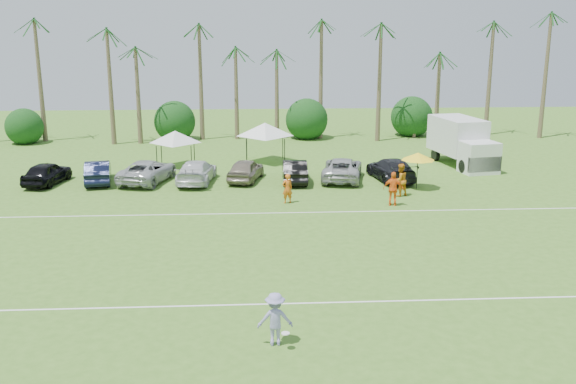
{
  "coord_description": "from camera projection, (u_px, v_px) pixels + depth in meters",
  "views": [
    {
      "loc": [
        0.94,
        -20.09,
        10.07
      ],
      "look_at": [
        2.8,
        12.45,
        1.6
      ],
      "focal_mm": 40.0,
      "sensor_mm": 36.0,
      "label": 1
    }
  ],
  "objects": [
    {
      "name": "parked_car_6",
      "position": [
        342.0,
        169.0,
        43.08
      ],
      "size": [
        3.49,
        5.74,
        1.49
      ],
      "primitive_type": "imported",
      "rotation": [
        0.0,
        0.0,
        2.94
      ],
      "color": "#A7A8A8",
      "rests_on": "ground"
    },
    {
      "name": "palm_tree_10",
      "position": [
        496.0,
        36.0,
        57.57
      ],
      "size": [
        2.4,
        2.4,
        10.9
      ],
      "color": "brown",
      "rests_on": "ground"
    },
    {
      "name": "parked_car_7",
      "position": [
        391.0,
        169.0,
        42.96
      ],
      "size": [
        2.88,
        5.4,
        1.49
      ],
      "primitive_type": "imported",
      "rotation": [
        0.0,
        0.0,
        3.3
      ],
      "color": "black",
      "rests_on": "ground"
    },
    {
      "name": "parked_car_1",
      "position": [
        98.0,
        172.0,
        42.23
      ],
      "size": [
        2.4,
        4.74,
        1.49
      ],
      "primitive_type": "imported",
      "rotation": [
        0.0,
        0.0,
        3.33
      ],
      "color": "black",
      "rests_on": "ground"
    },
    {
      "name": "sideline_player_c",
      "position": [
        393.0,
        189.0,
        36.78
      ],
      "size": [
        1.26,
        0.82,
        1.99
      ],
      "primitive_type": "imported",
      "rotation": [
        0.0,
        0.0,
        2.83
      ],
      "color": "orange",
      "rests_on": "ground"
    },
    {
      "name": "box_truck",
      "position": [
        462.0,
        141.0,
        47.16
      ],
      "size": [
        3.66,
        7.02,
        3.45
      ],
      "rotation": [
        0.0,
        0.0,
        0.18
      ],
      "color": "white",
      "rests_on": "ground"
    },
    {
      "name": "parked_car_5",
      "position": [
        295.0,
        171.0,
        42.53
      ],
      "size": [
        1.68,
        4.55,
        1.49
      ],
      "primitive_type": "imported",
      "rotation": [
        0.0,
        0.0,
        3.12
      ],
      "color": "black",
      "rests_on": "ground"
    },
    {
      "name": "parked_car_4",
      "position": [
        246.0,
        170.0,
        42.81
      ],
      "size": [
        2.77,
        4.67,
        1.49
      ],
      "primitive_type": "imported",
      "rotation": [
        0.0,
        0.0,
        2.9
      ],
      "color": "gray",
      "rests_on": "ground"
    },
    {
      "name": "parked_car_2",
      "position": [
        148.0,
        171.0,
        42.42
      ],
      "size": [
        3.75,
        5.81,
        1.49
      ],
      "primitive_type": "imported",
      "rotation": [
        0.0,
        0.0,
        2.88
      ],
      "color": "#AFB0B2",
      "rests_on": "ground"
    },
    {
      "name": "field_lines",
      "position": [
        233.0,
        250.0,
        29.62
      ],
      "size": [
        80.0,
        12.1,
        0.01
      ],
      "color": "white",
      "rests_on": "ground"
    },
    {
      "name": "palm_tree_11",
      "position": [
        540.0,
        26.0,
        57.58
      ],
      "size": [
        2.4,
        2.4,
        11.9
      ],
      "color": "brown",
      "rests_on": "ground"
    },
    {
      "name": "canopy_tent_right",
      "position": [
        265.0,
        123.0,
        48.09
      ],
      "size": [
        4.33,
        4.33,
        3.51
      ],
      "color": "black",
      "rests_on": "ground"
    },
    {
      "name": "bush_tree_1",
      "position": [
        176.0,
        119.0,
        58.79
      ],
      "size": [
        4.0,
        4.0,
        4.0
      ],
      "color": "brown",
      "rests_on": "ground"
    },
    {
      "name": "sideline_player_b",
      "position": [
        400.0,
        180.0,
        38.86
      ],
      "size": [
        1.2,
        1.1,
        2.01
      ],
      "primitive_type": "imported",
      "rotation": [
        0.0,
        0.0,
        3.57
      ],
      "color": "orange",
      "rests_on": "ground"
    },
    {
      "name": "palm_tree_7",
      "position": [
        330.0,
        26.0,
        56.52
      ],
      "size": [
        2.4,
        2.4,
        11.9
      ],
      "color": "brown",
      "rests_on": "ground"
    },
    {
      "name": "parked_car_3",
      "position": [
        196.0,
        171.0,
        42.31
      ],
      "size": [
        2.63,
        5.33,
        1.49
      ],
      "primitive_type": "imported",
      "rotation": [
        0.0,
        0.0,
        3.03
      ],
      "color": "silver",
      "rests_on": "ground"
    },
    {
      "name": "palm_tree_6",
      "position": [
        285.0,
        36.0,
        56.51
      ],
      "size": [
        2.4,
        2.4,
        10.9
      ],
      "color": "brown",
      "rests_on": "ground"
    },
    {
      "name": "parked_car_0",
      "position": [
        47.0,
        173.0,
        41.86
      ],
      "size": [
        2.53,
        4.62,
        1.49
      ],
      "primitive_type": "imported",
      "rotation": [
        0.0,
        0.0,
        2.96
      ],
      "color": "black",
      "rests_on": "ground"
    },
    {
      "name": "canopy_tent_left",
      "position": [
        175.0,
        131.0,
        46.61
      ],
      "size": [
        3.83,
        3.83,
        3.1
      ],
      "color": "black",
      "rests_on": "ground"
    },
    {
      "name": "palm_tree_1",
      "position": [
        43.0,
        46.0,
        55.56
      ],
      "size": [
        2.4,
        2.4,
        9.9
      ],
      "color": "brown",
      "rests_on": "ground"
    },
    {
      "name": "palm_tree_2",
      "position": [
        101.0,
        36.0,
        55.63
      ],
      "size": [
        2.4,
        2.4,
        10.9
      ],
      "color": "brown",
      "rests_on": "ground"
    },
    {
      "name": "palm_tree_4",
      "position": [
        194.0,
        56.0,
        56.5
      ],
      "size": [
        2.4,
        2.4,
        8.9
      ],
      "color": "brown",
      "rests_on": "ground"
    },
    {
      "name": "palm_tree_9",
      "position": [
        441.0,
        45.0,
        57.51
      ],
      "size": [
        2.4,
        2.4,
        9.9
      ],
      "color": "brown",
      "rests_on": "ground"
    },
    {
      "name": "sideline_player_a",
      "position": [
        287.0,
        189.0,
        37.35
      ],
      "size": [
        0.74,
        0.6,
        1.74
      ],
      "primitive_type": "imported",
      "rotation": [
        0.0,
        0.0,
        3.47
      ],
      "color": "orange",
      "rests_on": "ground"
    },
    {
      "name": "ground",
      "position": [
        227.0,
        330.0,
        21.89
      ],
      "size": [
        120.0,
        120.0,
        0.0
      ],
      "primitive_type": "plane",
      "color": "#427021",
      "rests_on": "ground"
    },
    {
      "name": "palm_tree_8",
      "position": [
        385.0,
        55.0,
        57.45
      ],
      "size": [
        2.4,
        2.4,
        8.9
      ],
      "color": "brown",
      "rests_on": "ground"
    },
    {
      "name": "market_umbrella",
      "position": [
        418.0,
        156.0,
        40.27
      ],
      "size": [
        2.11,
        2.11,
        2.35
      ],
      "color": "black",
      "rests_on": "ground"
    },
    {
      "name": "bush_tree_0",
      "position": [
        31.0,
        120.0,
        58.07
      ],
      "size": [
        4.0,
        4.0,
        4.0
      ],
      "color": "brown",
      "rests_on": "ground"
    },
    {
      "name": "bush_tree_2",
      "position": [
        306.0,
        118.0,
        59.46
      ],
      "size": [
        4.0,
        4.0,
        4.0
      ],
      "color": "brown",
      "rests_on": "ground"
    },
    {
      "name": "palm_tree_5",
      "position": [
        240.0,
        46.0,
        56.51
      ],
      "size": [
        2.4,
        2.4,
        9.9
      ],
      "color": "brown",
      "rests_on": "ground"
    },
    {
      "name": "palm_tree_3",
      "position": [
        147.0,
        26.0,
        55.63
      ],
      "size": [
        2.4,
        2.4,
        11.9
      ],
      "color": "brown",
      "rests_on": "ground"
    },
    {
      "name": "bush_tree_3",
      "position": [
        412.0,
        117.0,
        60.01
      ],
      "size": [
        4.0,
        4.0,
        4.0
      ],
      "color": "brown",
      "rests_on": "ground"
    },
    {
      "name": "frisbee_player",
      "position": [
        275.0,
        319.0,
        20.68
      ],
      "size": [
        1.17,
        0.87,
        1.79
      ],
      "rotation": [
        0.0,
        0.0,
        3.17
      ],
      "color": "#948ECA",
      "rests_on": "ground"
    }
  ]
}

